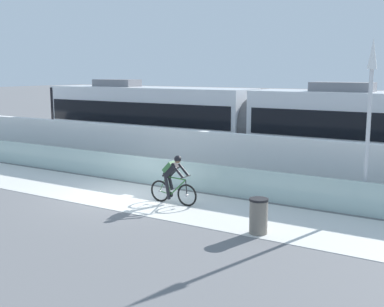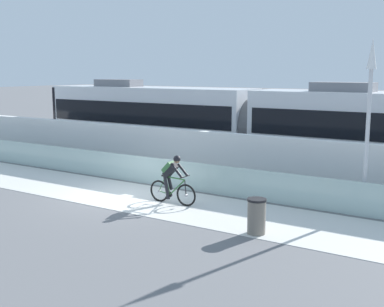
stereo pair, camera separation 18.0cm
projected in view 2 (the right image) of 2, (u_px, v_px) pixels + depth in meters
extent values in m
plane|color=slate|center=(124.00, 195.00, 16.94)|extent=(200.00, 200.00, 0.00)
cube|color=silver|center=(124.00, 195.00, 16.94)|extent=(32.00, 3.20, 0.01)
cube|color=#ADC6C1|center=(155.00, 171.00, 18.40)|extent=(32.00, 0.05, 1.04)
cube|color=white|center=(182.00, 153.00, 19.82)|extent=(32.00, 0.36, 1.92)
cube|color=#595654|center=(212.00, 166.00, 22.05)|extent=(32.00, 0.08, 0.01)
cube|color=#595654|center=(227.00, 161.00, 23.24)|extent=(32.00, 0.08, 0.01)
cube|color=silver|center=(150.00, 118.00, 24.47)|extent=(11.00, 2.50, 3.10)
cube|color=black|center=(149.00, 111.00, 24.41)|extent=(10.56, 2.54, 1.04)
cube|color=orange|center=(150.00, 145.00, 24.70)|extent=(10.78, 2.53, 0.28)
cube|color=slate|center=(118.00, 83.00, 25.22)|extent=(2.40, 1.10, 0.36)
cube|color=#232326|center=(98.00, 143.00, 26.59)|extent=(1.40, 1.88, 0.20)
cylinder|color=black|center=(89.00, 146.00, 26.00)|extent=(0.60, 0.10, 0.60)
cylinder|color=black|center=(107.00, 143.00, 27.19)|extent=(0.60, 0.10, 0.60)
cube|color=#232326|center=(210.00, 155.00, 22.87)|extent=(1.40, 1.88, 0.20)
cylinder|color=black|center=(202.00, 159.00, 22.28)|extent=(0.60, 0.10, 0.60)
cylinder|color=black|center=(218.00, 154.00, 23.48)|extent=(0.60, 0.10, 0.60)
cube|color=black|center=(72.00, 113.00, 27.35)|extent=(0.16, 2.54, 2.94)
cube|color=slate|center=(343.00, 87.00, 19.15)|extent=(2.40, 1.10, 0.36)
cube|color=#232326|center=(302.00, 165.00, 20.51)|extent=(1.40, 1.88, 0.20)
cylinder|color=black|center=(296.00, 169.00, 19.93)|extent=(0.60, 0.10, 0.60)
cylinder|color=black|center=(308.00, 164.00, 21.12)|extent=(0.60, 0.10, 0.60)
cylinder|color=#59595B|center=(254.00, 125.00, 21.43)|extent=(0.60, 2.30, 2.30)
torus|color=black|center=(186.00, 195.00, 15.52)|extent=(0.72, 0.06, 0.72)
cylinder|color=#99999E|center=(186.00, 195.00, 15.52)|extent=(0.07, 0.10, 0.07)
torus|color=black|center=(159.00, 191.00, 16.08)|extent=(0.72, 0.06, 0.72)
cylinder|color=#99999E|center=(159.00, 191.00, 16.08)|extent=(0.07, 0.10, 0.07)
cylinder|color=#337233|center=(177.00, 187.00, 15.66)|extent=(0.60, 0.04, 0.58)
cylinder|color=#337233|center=(168.00, 185.00, 15.86)|extent=(0.22, 0.04, 0.59)
cylinder|color=#337233|center=(175.00, 178.00, 15.66)|extent=(0.76, 0.04, 0.07)
cylinder|color=#337233|center=(165.00, 193.00, 15.97)|extent=(0.43, 0.03, 0.09)
cylinder|color=#337233|center=(162.00, 184.00, 15.97)|extent=(0.27, 0.02, 0.53)
cylinder|color=black|center=(185.00, 188.00, 15.49)|extent=(0.08, 0.03, 0.49)
cube|color=black|center=(165.00, 176.00, 15.86)|extent=(0.24, 0.10, 0.05)
cylinder|color=black|center=(185.00, 177.00, 15.45)|extent=(0.03, 0.58, 0.03)
cylinder|color=#262628|center=(170.00, 194.00, 15.86)|extent=(0.18, 0.02, 0.18)
cube|color=black|center=(171.00, 170.00, 15.70)|extent=(0.50, 0.28, 0.51)
cube|color=#336638|center=(168.00, 167.00, 15.74)|extent=(0.38, 0.30, 0.38)
sphere|color=#997051|center=(177.00, 160.00, 15.52)|extent=(0.20, 0.20, 0.20)
sphere|color=black|center=(177.00, 159.00, 15.51)|extent=(0.23, 0.23, 0.23)
cylinder|color=black|center=(177.00, 172.00, 15.38)|extent=(0.41, 0.08, 0.41)
cylinder|color=black|center=(183.00, 170.00, 15.65)|extent=(0.41, 0.08, 0.41)
cylinder|color=black|center=(167.00, 187.00, 15.78)|extent=(0.25, 0.11, 0.79)
cylinder|color=black|center=(170.00, 182.00, 15.91)|extent=(0.25, 0.11, 0.52)
cylinder|color=gray|center=(363.00, 211.00, 14.74)|extent=(0.24, 0.24, 0.20)
cylinder|color=silver|center=(367.00, 142.00, 14.39)|extent=(0.12, 0.12, 4.20)
cone|color=white|center=(372.00, 53.00, 13.96)|extent=(0.28, 0.28, 0.90)
cylinder|color=slate|center=(256.00, 217.00, 12.87)|extent=(0.48, 0.48, 0.90)
cylinder|color=black|center=(257.00, 200.00, 12.79)|extent=(0.51, 0.51, 0.06)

